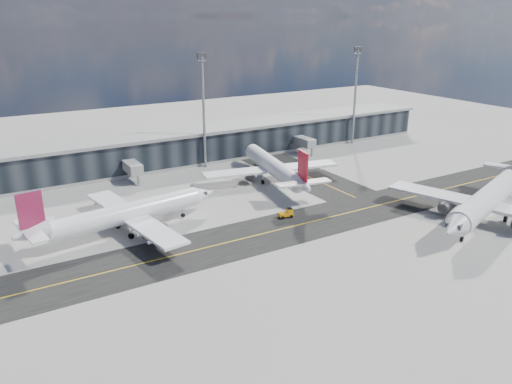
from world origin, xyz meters
TOP-DOWN VIEW (x-y plane):
  - ground at (0.00, 0.00)m, footprint 300.00×300.00m
  - taxiway_lanes at (3.91, 10.74)m, footprint 180.00×63.00m
  - terminal_concourse at (0.04, 54.93)m, footprint 152.00×19.80m
  - floodlight_masts at (0.00, 48.00)m, footprint 102.50×0.70m
  - airliner_af at (-30.50, 16.98)m, footprint 37.99×32.50m
  - airliner_redtail at (8.32, 27.92)m, footprint 33.27×38.80m
  - airliner_near at (32.01, -12.06)m, footprint 43.25×37.35m
  - baggage_tug at (-1.17, 8.27)m, footprint 3.04×1.92m
  - service_van at (14.07, 40.76)m, footprint 3.24×5.96m

SIDE VIEW (x-z plane):
  - ground at x=0.00m, z-range 0.00..0.00m
  - taxiway_lanes at x=3.91m, z-range -0.01..0.03m
  - service_van at x=14.07m, z-range 0.00..1.59m
  - baggage_tug at x=-1.17m, z-range 0.00..1.78m
  - airliner_af at x=-30.50m, z-range -1.91..9.35m
  - airliner_redtail at x=8.32m, z-range -1.96..9.58m
  - terminal_concourse at x=0.04m, z-range -0.31..8.49m
  - airliner_near at x=32.01m, z-range -2.23..10.93m
  - floodlight_masts at x=0.00m, z-range 1.16..30.06m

